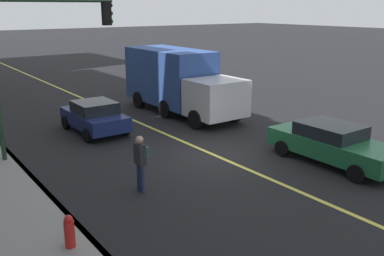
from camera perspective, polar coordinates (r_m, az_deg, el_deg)
name	(u,v)px	position (r m, az deg, el deg)	size (l,w,h in m)	color
ground	(213,154)	(16.43, 2.76, -3.54)	(200.00, 200.00, 0.00)	black
curb_edge	(46,194)	(13.64, -18.83, -8.26)	(80.00, 0.16, 0.15)	slate
lane_stripe_center	(213,154)	(16.43, 2.76, -3.52)	(80.00, 0.16, 0.01)	#D8CC4C
car_navy	(94,116)	(19.63, -12.87, 1.53)	(3.83, 1.96, 1.42)	navy
car_green	(332,143)	(16.16, 18.21, -1.93)	(4.79, 1.99, 1.43)	#1E6038
truck_blue	(178,80)	(22.65, -1.86, 6.37)	(7.83, 2.66, 3.29)	silver
pedestrian_with_backpack	(141,159)	(12.97, -6.85, -4.13)	(0.43, 0.37, 1.77)	#262D4C
traffic_light_mast	(43,46)	(16.48, -19.27, 10.31)	(0.28, 4.62, 5.96)	#1E3823
fire_hydrant	(70,234)	(10.41, -15.99, -13.43)	(0.24, 0.24, 0.94)	red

